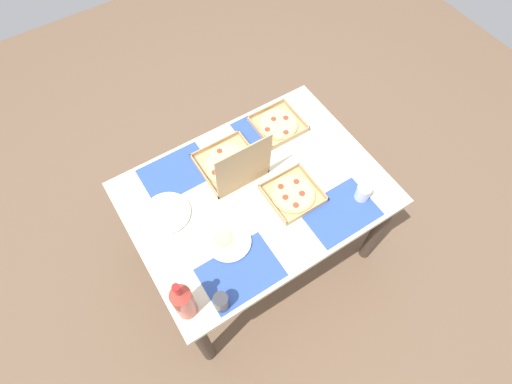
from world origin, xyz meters
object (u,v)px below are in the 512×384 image
pizza_box_corner_right (293,194)px  soda_bottle (183,301)px  plate_far_right (228,241)px  plate_far_left (167,213)px  pizza_box_center (278,124)px  cup_dark (363,192)px  cup_clear_left (221,302)px  pizza_box_edge_far (232,165)px

pizza_box_corner_right → soda_bottle: 0.77m
plate_far_right → plate_far_left: bearing=-58.5°
pizza_box_center → plate_far_right: bearing=37.7°
pizza_box_center → plate_far_right: pizza_box_center is taller
pizza_box_corner_right → plate_far_left: 0.64m
plate_far_left → soda_bottle: soda_bottle is taller
pizza_box_corner_right → cup_dark: 0.35m
pizza_box_center → soda_bottle: bearing=35.2°
plate_far_right → soda_bottle: soda_bottle is taller
soda_bottle → cup_clear_left: bearing=154.3°
plate_far_left → cup_dark: bearing=153.2°
plate_far_left → soda_bottle: (0.13, 0.47, 0.12)m
pizza_box_center → cup_clear_left: (0.78, 0.71, 0.04)m
plate_far_left → soda_bottle: size_ratio=0.73×
plate_far_left → plate_far_right: size_ratio=1.09×
pizza_box_edge_far → cup_clear_left: 0.72m
pizza_box_center → pizza_box_corner_right: same height
soda_bottle → plate_far_right: bearing=-150.1°
pizza_box_edge_far → cup_clear_left: size_ratio=3.15×
pizza_box_center → cup_dark: 0.62m
pizza_box_edge_far → plate_far_left: size_ratio=1.45×
plate_far_right → soda_bottle: bearing=29.9°
pizza_box_center → soda_bottle: 1.13m
pizza_box_corner_right → soda_bottle: size_ratio=0.80×
pizza_box_corner_right → pizza_box_edge_far: (0.18, -0.30, 0.04)m
plate_far_left → pizza_box_edge_far: bearing=-173.3°
plate_far_left → plate_far_right: (-0.18, 0.29, 0.00)m
plate_far_left → cup_dark: size_ratio=2.63×
soda_bottle → pizza_box_edge_far: bearing=-136.2°
pizza_box_center → plate_far_left: size_ratio=1.08×
pizza_box_corner_right → cup_clear_left: (0.59, 0.29, 0.04)m
plate_far_left → pizza_box_corner_right: bearing=157.3°
pizza_box_corner_right → pizza_box_edge_far: pizza_box_edge_far is taller
cup_dark → cup_clear_left: 0.88m
soda_bottle → cup_dark: soda_bottle is taller
pizza_box_center → pizza_box_corner_right: bearing=65.4°
soda_bottle → cup_clear_left: size_ratio=2.97×
pizza_box_corner_right → cup_clear_left: cup_clear_left is taller
pizza_box_corner_right → cup_dark: bearing=145.8°
pizza_box_edge_far → pizza_box_corner_right: bearing=121.4°
pizza_box_center → plate_far_left: 0.80m
cup_dark → pizza_box_edge_far: bearing=-46.3°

